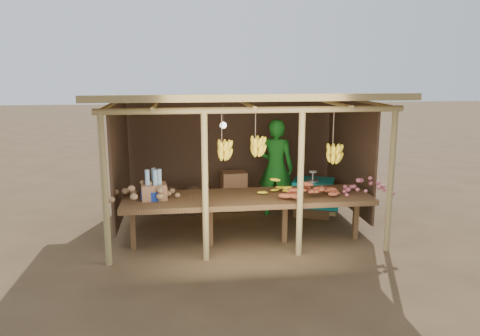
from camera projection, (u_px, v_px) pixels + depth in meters
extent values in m
plane|color=brown|center=(240.00, 225.00, 8.46)|extent=(60.00, 60.00, 0.00)
cylinder|color=#A58C55|center=(105.00, 191.00, 6.51)|extent=(0.09, 0.09, 2.20)
cylinder|color=#A58C55|center=(391.00, 182.00, 7.05)|extent=(0.09, 0.09, 2.20)
cylinder|color=#A58C55|center=(127.00, 153.00, 9.42)|extent=(0.09, 0.09, 2.20)
cylinder|color=#A58C55|center=(328.00, 148.00, 9.95)|extent=(0.09, 0.09, 2.20)
cylinder|color=#A58C55|center=(205.00, 188.00, 6.69)|extent=(0.09, 0.09, 2.20)
cylinder|color=#A58C55|center=(300.00, 185.00, 6.87)|extent=(0.09, 0.09, 2.20)
cylinder|color=#A58C55|center=(254.00, 110.00, 6.55)|extent=(4.40, 0.09, 0.09)
cylinder|color=#A58C55|center=(230.00, 97.00, 9.46)|extent=(4.40, 0.09, 0.09)
cube|color=#A1844B|center=(240.00, 97.00, 7.99)|extent=(4.70, 3.50, 0.28)
cube|color=#4D3523|center=(231.00, 146.00, 9.65)|extent=(4.20, 0.04, 1.98)
cube|color=#4D3523|center=(120.00, 160.00, 8.14)|extent=(0.04, 2.40, 1.98)
cube|color=#4D3523|center=(350.00, 154.00, 8.67)|extent=(0.04, 2.40, 1.98)
cube|color=brown|center=(248.00, 198.00, 7.38)|extent=(3.90, 1.05, 0.08)
cube|color=brown|center=(133.00, 227.00, 7.24)|extent=(0.08, 0.08, 0.72)
cube|color=brown|center=(210.00, 224.00, 7.39)|extent=(0.08, 0.08, 0.72)
cube|color=brown|center=(284.00, 221.00, 7.54)|extent=(0.08, 0.08, 0.72)
cube|color=brown|center=(356.00, 218.00, 7.70)|extent=(0.08, 0.08, 0.72)
cylinder|color=navy|center=(154.00, 194.00, 7.23)|extent=(0.41, 0.41, 0.14)
cube|color=#9D6946|center=(154.00, 192.00, 7.17)|extent=(0.41, 0.34, 0.24)
imported|color=#176A1B|center=(276.00, 168.00, 8.85)|extent=(0.79, 0.65, 1.86)
cube|color=brown|center=(313.00, 199.00, 8.99)|extent=(0.84, 0.79, 0.62)
cube|color=#0C898D|center=(314.00, 182.00, 8.92)|extent=(0.94, 0.88, 0.06)
cube|color=#9D6946|center=(234.00, 200.00, 9.31)|extent=(0.48, 0.38, 0.38)
cube|color=#9D6946|center=(234.00, 181.00, 9.23)|extent=(0.48, 0.38, 0.38)
cube|color=#9D6946|center=(208.00, 201.00, 9.24)|extent=(0.48, 0.38, 0.38)
ellipsoid|color=#4D3523|center=(170.00, 199.00, 9.04)|extent=(0.50, 0.50, 0.67)
ellipsoid|color=#4D3523|center=(193.00, 198.00, 9.10)|extent=(0.50, 0.50, 0.67)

